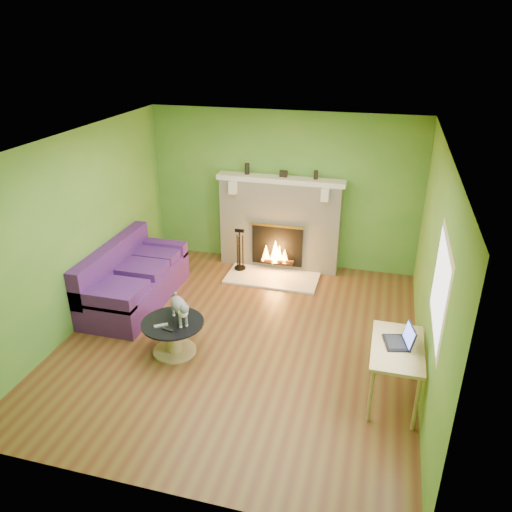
{
  "coord_description": "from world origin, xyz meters",
  "views": [
    {
      "loc": [
        1.63,
        -5.33,
        3.79
      ],
      "look_at": [
        0.1,
        0.4,
        1.04
      ],
      "focal_mm": 35.0,
      "sensor_mm": 36.0,
      "label": 1
    }
  ],
  "objects_px": {
    "cat": "(179,308)",
    "coffee_table": "(174,335)",
    "sofa": "(132,280)",
    "desk": "(397,353)"
  },
  "relations": [
    {
      "from": "sofa",
      "to": "cat",
      "type": "relative_size",
      "value": 3.33
    },
    {
      "from": "sofa",
      "to": "coffee_table",
      "type": "xyz_separation_m",
      "value": [
        1.12,
        -1.06,
        -0.09
      ]
    },
    {
      "from": "cat",
      "to": "coffee_table",
      "type": "bearing_deg",
      "value": 172.38
    },
    {
      "from": "coffee_table",
      "to": "cat",
      "type": "bearing_deg",
      "value": 32.01
    },
    {
      "from": "sofa",
      "to": "coffee_table",
      "type": "distance_m",
      "value": 1.55
    },
    {
      "from": "coffee_table",
      "to": "desk",
      "type": "height_order",
      "value": "desk"
    },
    {
      "from": "sofa",
      "to": "coffee_table",
      "type": "relative_size",
      "value": 2.54
    },
    {
      "from": "coffee_table",
      "to": "cat",
      "type": "distance_m",
      "value": 0.39
    },
    {
      "from": "coffee_table",
      "to": "desk",
      "type": "xyz_separation_m",
      "value": [
        2.69,
        -0.19,
        0.36
      ]
    },
    {
      "from": "sofa",
      "to": "coffee_table",
      "type": "bearing_deg",
      "value": -43.36
    }
  ]
}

